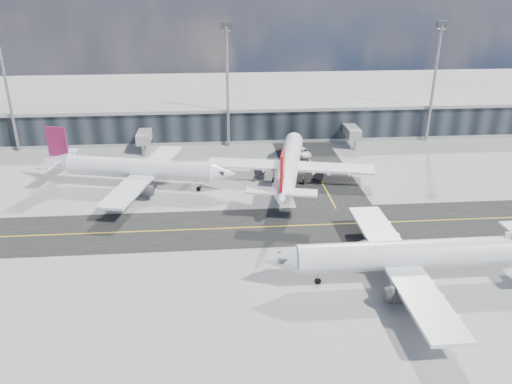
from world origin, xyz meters
TOP-DOWN VIEW (x-y plane):
  - ground at (0.00, 0.00)m, footprint 300.00×300.00m
  - taxiway_lanes at (3.91, 10.74)m, footprint 180.00×63.00m
  - terminal_concourse at (0.04, 54.93)m, footprint 152.00×19.80m
  - floodlight_masts at (0.00, 48.00)m, footprint 102.50×0.70m
  - airliner_af at (-18.62, 23.17)m, footprint 38.65×33.22m
  - airliner_redtail at (11.23, 22.92)m, footprint 34.01×39.61m
  - airliner_near at (22.51, -13.26)m, footprint 39.50×33.58m
  - baggage_tug at (9.86, 16.49)m, footprint 2.82×1.69m
  - service_van at (16.85, 39.05)m, footprint 3.83×6.41m

SIDE VIEW (x-z plane):
  - ground at x=0.00m, z-range 0.00..0.00m
  - taxiway_lanes at x=3.91m, z-range -0.01..0.03m
  - service_van at x=16.85m, z-range 0.00..1.67m
  - baggage_tug at x=9.86m, z-range 0.00..1.68m
  - airliner_af at x=-18.62m, z-range -1.96..9.59m
  - airliner_near at x=22.51m, z-range -1.99..9.75m
  - airliner_redtail at x=11.23m, z-range -2.00..9.80m
  - terminal_concourse at x=0.04m, z-range -0.31..8.49m
  - floodlight_masts at x=0.00m, z-range 1.16..30.06m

